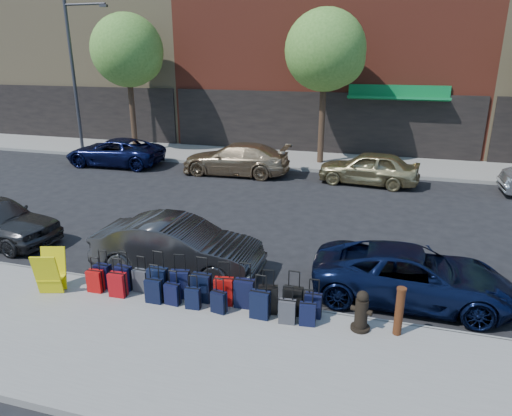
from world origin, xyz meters
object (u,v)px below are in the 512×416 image
(tree_center, at_px, (328,53))
(tree_left, at_px, (130,52))
(streetlight, at_px, (76,67))
(car_far_0, at_px, (115,152))
(display_rack, at_px, (51,272))
(suitcase_front_5, at_px, (201,287))
(bollard, at_px, (399,311))
(fire_hydrant, at_px, (361,312))
(car_far_2, at_px, (369,168))
(car_far_1, at_px, (236,159))
(car_near_1, at_px, (178,247))
(car_near_2, at_px, (412,275))

(tree_center, bearing_deg, tree_left, 180.00)
(streetlight, height_order, car_far_0, streetlight)
(display_rack, bearing_deg, suitcase_front_5, -6.98)
(display_rack, relative_size, car_far_0, 0.21)
(bollard, bearing_deg, suitcase_front_5, 178.47)
(display_rack, bearing_deg, tree_left, 96.61)
(tree_left, bearing_deg, tree_center, 0.00)
(fire_hydrant, relative_size, car_far_2, 0.20)
(car_far_1, bearing_deg, bollard, 30.47)
(car_near_1, bearing_deg, car_far_0, 39.08)
(fire_hydrant, bearing_deg, car_far_0, 154.27)
(tree_left, xyz_separation_m, streetlight, (-2.94, -0.70, -0.75))
(bollard, xyz_separation_m, car_near_1, (-5.44, 1.51, 0.04))
(bollard, relative_size, display_rack, 1.01)
(fire_hydrant, height_order, car_near_2, car_near_2)
(fire_hydrant, xyz_separation_m, car_near_2, (1.02, 1.78, 0.08))
(tree_center, bearing_deg, car_near_2, -72.99)
(tree_left, distance_m, car_far_0, 5.59)
(tree_center, distance_m, car_near_2, 14.08)
(streetlight, bearing_deg, car_far_2, -8.05)
(streetlight, xyz_separation_m, car_far_2, (15.82, -2.24, -3.94))
(car_far_0, bearing_deg, fire_hydrant, 46.21)
(bollard, height_order, car_far_0, car_far_0)
(car_far_2, bearing_deg, car_far_1, -84.49)
(streetlight, xyz_separation_m, car_near_2, (17.31, -11.96, -4.04))
(bollard, distance_m, car_far_0, 17.82)
(tree_left, bearing_deg, display_rack, -66.87)
(tree_left, bearing_deg, bollard, -45.67)
(display_rack, relative_size, car_near_1, 0.23)
(car_near_2, relative_size, car_far_2, 1.06)
(bollard, bearing_deg, tree_center, 103.93)
(suitcase_front_5, relative_size, car_far_1, 0.21)
(tree_left, bearing_deg, suitcase_front_5, -55.41)
(tree_center, xyz_separation_m, car_far_1, (-3.66, -2.93, -4.68))
(fire_hydrant, bearing_deg, car_far_2, 108.34)
(suitcase_front_5, relative_size, car_far_2, 0.25)
(display_rack, relative_size, car_far_2, 0.24)
(streetlight, distance_m, fire_hydrant, 21.71)
(car_far_0, bearing_deg, car_near_1, 37.35)
(streetlight, relative_size, display_rack, 7.90)
(car_near_1, distance_m, car_far_2, 10.82)
(car_near_1, xyz_separation_m, car_far_1, (-1.79, 9.97, 0.01))
(tree_center, xyz_separation_m, car_far_2, (2.38, -2.94, -4.69))
(streetlight, bearing_deg, bollard, -38.85)
(streetlight, relative_size, car_far_2, 1.89)
(car_near_1, distance_m, car_far_1, 10.12)
(bollard, relative_size, car_far_2, 0.24)
(tree_left, height_order, car_far_2, tree_left)
(tree_center, bearing_deg, streetlight, -177.02)
(tree_left, relative_size, tree_center, 1.00)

